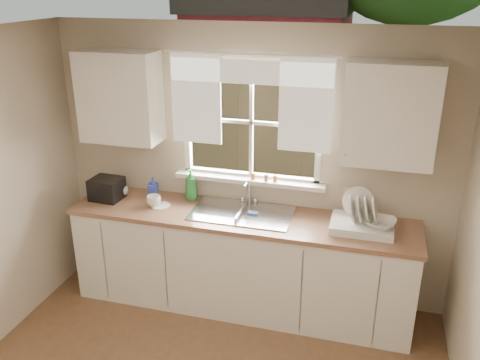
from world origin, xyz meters
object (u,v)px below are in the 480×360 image
(dish_rack, at_px, (362,221))
(black_appliance, at_px, (107,189))
(soap_bottle_a, at_px, (191,184))
(cup, at_px, (154,201))

(dish_rack, relative_size, black_appliance, 1.84)
(soap_bottle_a, xyz_separation_m, black_appliance, (-0.76, -0.20, -0.05))
(dish_rack, bearing_deg, soap_bottle_a, 172.96)
(dish_rack, xyz_separation_m, black_appliance, (-2.31, -0.01, 0.03))
(cup, distance_m, black_appliance, 0.49)
(dish_rack, distance_m, black_appliance, 2.31)
(soap_bottle_a, bearing_deg, dish_rack, 16.34)
(dish_rack, bearing_deg, cup, -178.59)
(soap_bottle_a, relative_size, cup, 2.33)
(soap_bottle_a, bearing_deg, black_appliance, -141.61)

